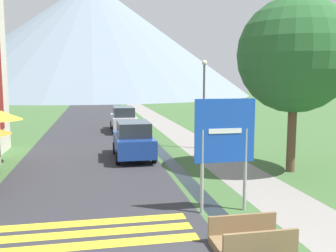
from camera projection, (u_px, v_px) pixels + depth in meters
The scene contains 12 objects.
ground_plane at pixel (127, 134), 26.26m from camera, with size 160.00×160.00×0.00m, color #3D6033.
road at pixel (92, 120), 35.51m from camera, with size 6.40×60.00×0.01m.
footpath at pixel (155, 118), 36.68m from camera, with size 2.20×60.00×0.01m.
drainage_channel at pixel (131, 119), 36.22m from camera, with size 0.60×60.00×0.00m.
crosswalk_marking at pixel (85, 234), 9.35m from camera, with size 5.44×1.84×0.01m.
mountain_distant at pixel (92, 38), 89.83m from camera, with size 74.76×74.76×26.96m.
road_sign at pixel (225, 140), 10.65m from camera, with size 1.78×0.11×3.30m.
footbridge at pixel (251, 240), 8.44m from camera, with size 1.70×1.10×0.65m.
parked_car_near at pixel (133, 140), 18.10m from camera, with size 1.85×4.00×1.82m.
parked_car_far at pixel (123, 119), 27.55m from camera, with size 1.80×4.59×1.82m.
streetlamp at pixel (204, 96), 20.46m from camera, with size 0.28×0.28×4.86m.
tree_by_path at pixel (295, 55), 15.07m from camera, with size 4.67×4.67×7.14m.
Camera 1 is at (-2.19, -6.04, 3.85)m, focal length 40.00 mm.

